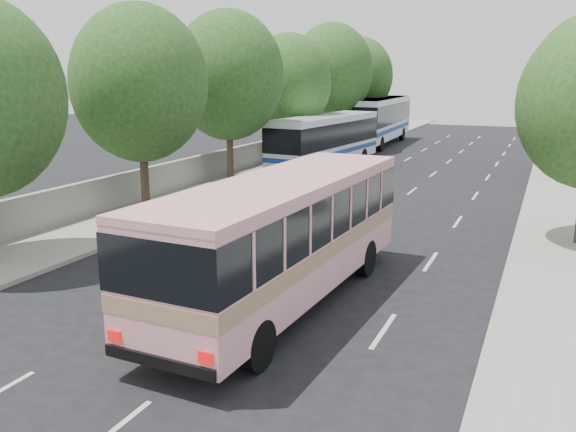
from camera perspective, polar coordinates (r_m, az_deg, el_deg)
The scene contains 15 objects.
ground at distance 18.10m, azimuth -2.47°, elevation -6.20°, with size 120.00×120.00×0.00m, color black.
sidewalk_left at distance 39.24m, azimuth -0.92°, elevation 4.50°, with size 4.00×90.00×0.15m, color #9E998E.
sidewalk_right at distance 35.85m, azimuth 24.71°, elevation 2.44°, with size 4.00×90.00×0.12m, color #9E998E.
low_wall at distance 39.89m, azimuth -3.29°, elevation 5.82°, with size 0.30×90.00×1.50m, color #9E998E.
tree_left_b at distance 26.57m, azimuth -13.69°, elevation 12.43°, with size 5.70×5.70×8.88m.
tree_left_c at distance 33.42m, azimuth -5.55°, elevation 13.34°, with size 6.00×6.00×9.35m.
tree_left_d at distance 40.58m, azimuth 0.18°, elevation 12.67°, with size 5.52×5.52×8.60m.
tree_left_e at distance 48.00m, azimuth 4.18°, elevation 13.67°, with size 6.30×6.30×9.82m.
tree_left_f at distance 55.66m, azimuth 6.77°, elevation 13.11°, with size 5.88×5.88×9.16m.
pink_bus at distance 15.83m, azimuth -0.35°, elevation -1.05°, with size 3.20×10.74×3.39m.
pink_taxi at distance 20.44m, azimuth 1.41°, elevation -1.42°, with size 2.00×4.97×1.69m, color #DF1360.
white_pickup at distance 28.91m, azimuth 3.88°, elevation 2.90°, with size 2.39×5.88×1.71m, color white.
tour_coach_front at distance 38.90m, azimuth 3.55°, elevation 7.35°, with size 3.57×11.61×3.42m.
tour_coach_rear at distance 53.31m, azimuth 8.48°, elevation 9.17°, with size 3.36×13.38×3.98m.
taxi_roof_sign at distance 20.22m, azimuth 1.42°, elevation 1.15°, with size 0.55×0.18×0.18m, color silver.
Camera 1 is at (7.49, -15.34, 6.01)m, focal length 38.00 mm.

